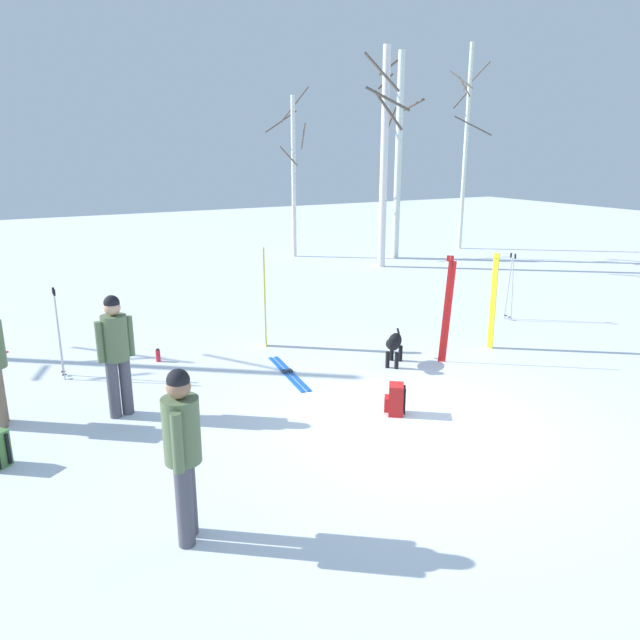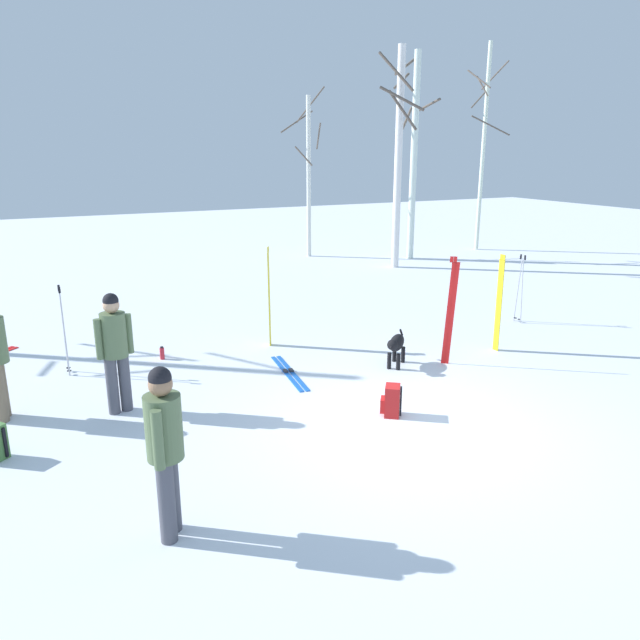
% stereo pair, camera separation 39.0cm
% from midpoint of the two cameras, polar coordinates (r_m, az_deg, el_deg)
% --- Properties ---
extents(ground_plane, '(60.00, 60.00, 0.00)m').
position_cam_midpoint_polar(ground_plane, '(8.29, 7.78, -9.77)').
color(ground_plane, white).
extents(person_1, '(0.34, 0.48, 1.72)m').
position_cam_midpoint_polar(person_1, '(5.75, -14.83, -11.40)').
color(person_1, '#4C4C56').
rests_on(person_1, ground_plane).
extents(person_2, '(0.51, 0.34, 1.72)m').
position_cam_midpoint_polar(person_2, '(8.64, -19.99, -2.53)').
color(person_2, '#4C4C56').
rests_on(person_2, ground_plane).
extents(dog, '(0.67, 0.66, 0.57)m').
position_cam_midpoint_polar(dog, '(10.27, 5.96, -2.25)').
color(dog, black).
rests_on(dog, ground_plane).
extents(ski_pair_planted_0, '(0.02, 0.14, 1.78)m').
position_cam_midpoint_polar(ski_pair_planted_0, '(11.38, 15.13, 1.68)').
color(ski_pair_planted_0, yellow).
rests_on(ski_pair_planted_0, ground_plane).
extents(ski_pair_planted_1, '(0.10, 0.17, 1.88)m').
position_cam_midpoint_polar(ski_pair_planted_1, '(11.13, -6.23, 2.07)').
color(ski_pair_planted_1, yellow).
rests_on(ski_pair_planted_1, ground_plane).
extents(ski_pair_planted_2, '(0.18, 0.15, 1.87)m').
position_cam_midpoint_polar(ski_pair_planted_2, '(10.42, 10.91, 0.91)').
color(ski_pair_planted_2, red).
rests_on(ski_pair_planted_2, ground_plane).
extents(ski_pair_lying_0, '(0.37, 1.71, 0.05)m').
position_cam_midpoint_polar(ski_pair_lying_0, '(9.99, -4.15, -5.03)').
color(ski_pair_lying_0, blue).
rests_on(ski_pair_lying_0, ground_plane).
extents(ski_poles_0, '(0.07, 0.22, 1.45)m').
position_cam_midpoint_polar(ski_poles_0, '(13.47, 16.81, 3.21)').
color(ski_poles_0, '#B2B2BC').
rests_on(ski_poles_0, ground_plane).
extents(ski_poles_1, '(0.07, 0.25, 1.48)m').
position_cam_midpoint_polar(ski_poles_1, '(10.50, -24.51, -0.94)').
color(ski_poles_1, '#B2B2BC').
rests_on(ski_poles_1, ground_plane).
extents(backpack_0, '(0.34, 0.34, 0.44)m').
position_cam_midpoint_polar(backpack_0, '(8.47, 5.84, -7.53)').
color(backpack_0, red).
rests_on(backpack_0, ground_plane).
extents(water_bottle_0, '(0.08, 0.08, 0.23)m').
position_cam_midpoint_polar(water_bottle_0, '(10.91, -16.08, -3.26)').
color(water_bottle_0, red).
rests_on(water_bottle_0, ground_plane).
extents(birch_tree_1, '(1.47, 1.27, 5.57)m').
position_cam_midpoint_polar(birch_tree_1, '(20.73, -3.09, 13.72)').
color(birch_tree_1, silver).
rests_on(birch_tree_1, ground_plane).
extents(birch_tree_2, '(1.17, 1.02, 6.47)m').
position_cam_midpoint_polar(birch_tree_2, '(18.81, 5.49, 15.21)').
color(birch_tree_2, silver).
rests_on(birch_tree_2, ground_plane).
extents(birch_tree_3, '(1.46, 1.15, 6.56)m').
position_cam_midpoint_polar(birch_tree_3, '(20.53, 6.85, 15.40)').
color(birch_tree_3, silver).
rests_on(birch_tree_3, ground_plane).
extents(birch_tree_4, '(1.56, 1.56, 7.11)m').
position_cam_midpoint_polar(birch_tree_4, '(22.92, 13.14, 15.84)').
color(birch_tree_4, silver).
rests_on(birch_tree_4, ground_plane).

